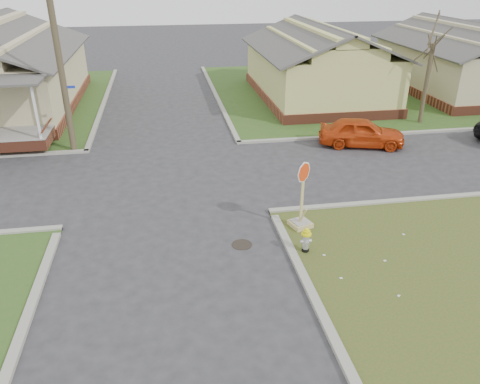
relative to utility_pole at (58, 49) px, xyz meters
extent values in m
plane|color=#2C2B2E|center=(4.20, -8.90, -4.66)|extent=(120.00, 120.00, 0.00)
cube|color=#2B4E1C|center=(26.20, 9.10, -4.64)|extent=(37.00, 19.00, 0.05)
cylinder|color=black|center=(6.40, -9.40, -4.66)|extent=(0.64, 0.64, 0.01)
cube|color=brown|center=(14.20, 7.60, -4.36)|extent=(7.20, 11.20, 0.60)
cube|color=#BFBD70|center=(14.20, 7.60, -2.76)|extent=(7.00, 11.00, 2.60)
cube|color=brown|center=(24.20, 7.60, -4.36)|extent=(7.20, 11.20, 0.60)
cube|color=tan|center=(24.20, 7.60, -2.76)|extent=(7.00, 11.00, 2.60)
cylinder|color=#3F3624|center=(0.00, 0.00, -0.16)|extent=(0.28, 0.28, 9.00)
cylinder|color=#3F3624|center=(18.20, 1.30, -2.51)|extent=(0.22, 0.22, 4.20)
cylinder|color=black|center=(8.22, -10.14, -4.56)|extent=(0.22, 0.22, 0.10)
cylinder|color=#BDBCC1|center=(8.22, -10.14, -4.28)|extent=(0.19, 0.19, 0.46)
sphere|color=#BDBCC1|center=(8.22, -10.14, -4.05)|extent=(0.19, 0.19, 0.19)
cylinder|color=yellow|center=(8.22, -10.14, -4.01)|extent=(0.30, 0.30, 0.06)
cylinder|color=yellow|center=(8.22, -10.14, -3.94)|extent=(0.22, 0.22, 0.10)
sphere|color=yellow|center=(8.22, -10.14, -3.88)|extent=(0.15, 0.15, 0.15)
cube|color=tan|center=(8.50, -8.65, -4.53)|extent=(0.64, 0.64, 0.15)
cube|color=gray|center=(8.50, -8.65, -4.44)|extent=(0.52, 0.52, 0.04)
cube|color=tan|center=(8.50, -8.65, -3.42)|extent=(0.09, 0.05, 2.17)
cylinder|color=red|center=(8.50, -8.69, -2.65)|extent=(0.58, 0.25, 0.62)
cylinder|color=white|center=(8.50, -8.68, -2.65)|extent=(0.66, 0.29, 0.70)
imported|color=#BE370D|center=(13.54, -1.56, -3.98)|extent=(4.29, 2.67, 1.36)
camera|label=1|loc=(4.29, -21.63, 3.21)|focal=35.00mm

